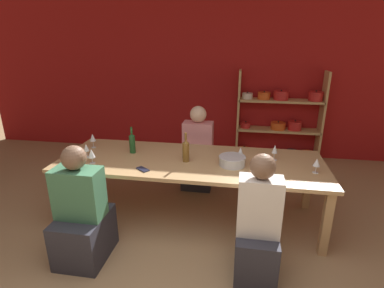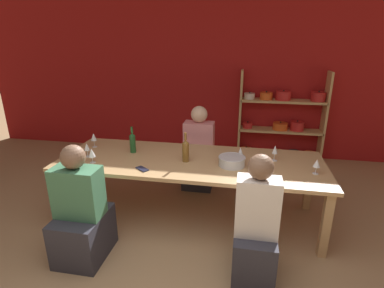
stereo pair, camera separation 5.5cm
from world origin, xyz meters
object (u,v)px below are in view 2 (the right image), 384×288
person_near_a (255,234)px  dining_table (190,165)px  wine_bottle_dark (186,150)px  wine_glass_red_d (92,153)px  wine_glass_white_a (87,147)px  wine_glass_red_c (317,164)px  wine_glass_red_e (94,137)px  cell_phone (142,169)px  shelf_unit (282,125)px  wine_bottle_green (133,142)px  mixing_bowl (232,161)px  wine_glass_red_b (275,150)px  person_near_b (82,218)px  wine_glass_white_b (240,152)px  person_far_a (199,157)px  wine_glass_red_a (259,165)px

person_near_a → dining_table: bearing=131.3°
wine_bottle_dark → wine_glass_red_d: (-0.99, -0.22, -0.02)m
dining_table → wine_glass_white_a: bearing=-174.2°
wine_glass_red_c → wine_glass_red_e: bearing=172.6°
cell_phone → wine_glass_red_d: bearing=172.8°
shelf_unit → cell_phone: size_ratio=9.38×
dining_table → wine_glass_red_d: 1.08m
wine_bottle_green → mixing_bowl: bearing=-9.1°
wine_glass_white_a → wine_glass_red_c: wine_glass_white_a is taller
wine_glass_red_e → wine_glass_red_c: bearing=-7.4°
wine_glass_red_b → person_near_b: (-1.79, -0.99, -0.44)m
shelf_unit → person_near_a: 2.92m
person_near_b → person_near_a: bearing=1.1°
wine_bottle_dark → wine_glass_white_a: bearing=-176.7°
wine_bottle_green → wine_glass_white_b: 1.26m
wine_glass_red_c → person_near_a: (-0.58, -0.68, -0.41)m
wine_glass_red_d → cell_phone: bearing=-7.2°
mixing_bowl → wine_glass_red_b: 0.51m
mixing_bowl → person_far_a: bearing=118.4°
person_near_a → wine_glass_red_a: bearing=88.1°
person_near_b → shelf_unit: bearing=54.6°
shelf_unit → wine_bottle_green: shelf_unit is taller
cell_phone → person_near_b: 0.74m
wine_glass_red_a → wine_glass_red_b: (0.18, 0.43, 0.01)m
wine_glass_red_a → wine_glass_red_d: wine_glass_red_a is taller
wine_glass_red_b → wine_glass_red_d: bearing=-167.9°
dining_table → wine_glass_red_b: (0.91, 0.14, 0.19)m
shelf_unit → cell_phone: 2.91m
wine_glass_red_a → wine_bottle_dark: bearing=163.4°
wine_bottle_dark → wine_glass_red_a: bearing=-16.6°
wine_glass_red_a → wine_glass_white_a: bearing=175.0°
wine_bottle_dark → wine_glass_white_a: 1.13m
dining_table → wine_glass_white_a: size_ratio=18.20×
wine_bottle_dark → wine_glass_red_d: bearing=-167.3°
shelf_unit → wine_glass_white_b: shelf_unit is taller
wine_glass_white_b → person_near_a: person_near_a is taller
wine_bottle_green → shelf_unit: bearing=45.8°
person_far_a → wine_glass_red_c: bearing=143.6°
wine_bottle_green → wine_glass_red_e: (-0.54, 0.09, -0.00)m
shelf_unit → person_near_b: 3.58m
wine_glass_white_a → wine_glass_red_d: wine_glass_red_d is taller
wine_glass_white_b → wine_glass_red_b: wine_glass_red_b is taller
wine_glass_white_a → person_far_a: size_ratio=0.14×
shelf_unit → person_far_a: 1.74m
dining_table → mixing_bowl: (0.46, -0.08, 0.12)m
wine_glass_red_d → dining_table: bearing=15.1°
person_near_a → wine_glass_red_d: bearing=162.7°
wine_bottle_dark → wine_glass_white_b: 0.60m
wine_bottle_dark → person_near_b: bearing=-136.4°
wine_glass_white_a → dining_table: bearing=5.8°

